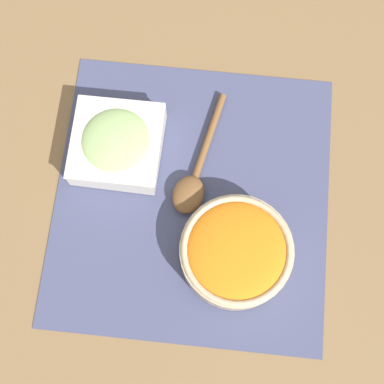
% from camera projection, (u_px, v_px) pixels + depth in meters
% --- Properties ---
extents(ground_plane, '(3.00, 3.00, 0.00)m').
position_uv_depth(ground_plane, '(192.00, 198.00, 0.87)').
color(ground_plane, olive).
extents(placemat, '(0.46, 0.44, 0.00)m').
position_uv_depth(placemat, '(192.00, 197.00, 0.87)').
color(placemat, '#474C70').
rests_on(placemat, ground_plane).
extents(cucumber_bowl, '(0.14, 0.14, 0.06)m').
position_uv_depth(cucumber_bowl, '(117.00, 144.00, 0.86)').
color(cucumber_bowl, silver).
rests_on(cucumber_bowl, placemat).
extents(carrot_bowl, '(0.17, 0.17, 0.06)m').
position_uv_depth(carrot_bowl, '(236.00, 252.00, 0.81)').
color(carrot_bowl, '#C6B28E').
rests_on(carrot_bowl, placemat).
extents(wooden_spoon, '(0.22, 0.08, 0.03)m').
position_uv_depth(wooden_spoon, '(193.00, 184.00, 0.86)').
color(wooden_spoon, brown).
rests_on(wooden_spoon, placemat).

